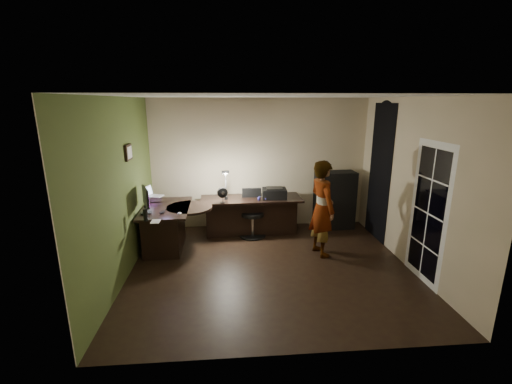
{
  "coord_description": "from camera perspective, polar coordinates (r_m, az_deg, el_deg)",
  "views": [
    {
      "loc": [
        -0.65,
        -5.05,
        2.63
      ],
      "look_at": [
        -0.15,
        1.05,
        1.0
      ],
      "focal_mm": 24.0,
      "sensor_mm": 36.0,
      "label": 1
    }
  ],
  "objects": [
    {
      "name": "desk_left",
      "position": [
        6.51,
        -14.56,
        -5.74
      ],
      "size": [
        0.85,
        1.36,
        0.78
      ],
      "primitive_type": "cube",
      "rotation": [
        0.0,
        0.0,
        0.02
      ],
      "color": "black",
      "rests_on": "floor"
    },
    {
      "name": "notepad",
      "position": [
        5.62,
        -16.4,
        -4.74
      ],
      "size": [
        0.14,
        0.19,
        0.01
      ],
      "primitive_type": "cube",
      "rotation": [
        0.0,
        0.0,
        -0.01
      ],
      "color": "silver",
      "rests_on": "desk_left"
    },
    {
      "name": "green_wall_overlay",
      "position": [
        5.45,
        -21.49,
        0.25
      ],
      "size": [
        0.0,
        4.0,
        2.7
      ],
      "primitive_type": "cube",
      "color": "#455624",
      "rests_on": "floor"
    },
    {
      "name": "floor",
      "position": [
        5.74,
        2.41,
        -12.46
      ],
      "size": [
        4.5,
        4.0,
        0.01
      ],
      "primitive_type": "cube",
      "color": "black",
      "rests_on": "ground"
    },
    {
      "name": "wall_right",
      "position": [
        5.97,
        24.58,
        1.15
      ],
      "size": [
        0.01,
        4.0,
        2.7
      ],
      "primitive_type": "cube",
      "color": "#C1AF8D",
      "rests_on": "floor"
    },
    {
      "name": "phone",
      "position": [
        6.07,
        -15.34,
        -3.21
      ],
      "size": [
        0.08,
        0.15,
        0.01
      ],
      "primitive_type": "cube",
      "rotation": [
        0.0,
        0.0,
        -0.08
      ],
      "color": "black",
      "rests_on": "desk_left"
    },
    {
      "name": "french_door",
      "position": [
        5.58,
        26.77,
        -3.21
      ],
      "size": [
        0.02,
        0.92,
        2.1
      ],
      "primitive_type": "cube",
      "color": "white",
      "rests_on": "floor"
    },
    {
      "name": "wall_back",
      "position": [
        7.2,
        0.57,
        4.67
      ],
      "size": [
        4.5,
        0.01,
        2.7
      ],
      "primitive_type": "cube",
      "color": "#C1AF8D",
      "rests_on": "floor"
    },
    {
      "name": "printer",
      "position": [
        6.82,
        3.07,
        -0.14
      ],
      "size": [
        0.49,
        0.39,
        0.21
      ],
      "primitive_type": "cube",
      "rotation": [
        0.0,
        0.0,
        -0.04
      ],
      "color": "black",
      "rests_on": "desk_right"
    },
    {
      "name": "headphones",
      "position": [
        6.67,
        1.06,
        -1.04
      ],
      "size": [
        0.19,
        0.14,
        0.08
      ],
      "primitive_type": "cube",
      "rotation": [
        0.0,
        0.0,
        -0.44
      ],
      "color": "#312B9D",
      "rests_on": "desk_right"
    },
    {
      "name": "arched_doorway",
      "position": [
        6.97,
        19.93,
        3.01
      ],
      "size": [
        0.01,
        0.9,
        2.6
      ],
      "primitive_type": "cube",
      "color": "black",
      "rests_on": "floor"
    },
    {
      "name": "laptop",
      "position": [
        6.76,
        -16.47,
        0.11
      ],
      "size": [
        0.36,
        0.35,
        0.2
      ],
      "primitive_type": "cube",
      "rotation": [
        0.0,
        0.0,
        -0.32
      ],
      "color": "silver",
      "rests_on": "laptop_stand"
    },
    {
      "name": "framed_picture",
      "position": [
        5.77,
        -20.53,
        6.19
      ],
      "size": [
        0.04,
        0.3,
        0.25
      ],
      "primitive_type": "cube",
      "color": "black",
      "rests_on": "wall_left"
    },
    {
      "name": "desk_right",
      "position": [
        6.96,
        -0.8,
        -3.97
      ],
      "size": [
        2.04,
        0.77,
        0.75
      ],
      "primitive_type": "cube",
      "rotation": [
        0.0,
        0.0,
        0.03
      ],
      "color": "black",
      "rests_on": "floor"
    },
    {
      "name": "desk_lamp",
      "position": [
        6.67,
        -5.06,
        1.45
      ],
      "size": [
        0.22,
        0.33,
        0.65
      ],
      "primitive_type": "cube",
      "rotation": [
        0.0,
        0.0,
        -0.23
      ],
      "color": "black",
      "rests_on": "desk_right"
    },
    {
      "name": "wall_front",
      "position": [
        3.37,
        6.89,
        -7.57
      ],
      "size": [
        4.5,
        0.01,
        2.7
      ],
      "primitive_type": "cube",
      "color": "#C1AF8D",
      "rests_on": "floor"
    },
    {
      "name": "monitor",
      "position": [
        6.05,
        -18.02,
        -1.91
      ],
      "size": [
        0.27,
        0.49,
        0.32
      ],
      "primitive_type": "cube",
      "rotation": [
        0.0,
        0.0,
        0.37
      ],
      "color": "black",
      "rests_on": "desk_left"
    },
    {
      "name": "desk_fan",
      "position": [
        6.49,
        -5.6,
        -0.55
      ],
      "size": [
        0.22,
        0.17,
        0.3
      ],
      "primitive_type": "cube",
      "rotation": [
        0.0,
        0.0,
        0.34
      ],
      "color": "black",
      "rests_on": "desk_right"
    },
    {
      "name": "speaker",
      "position": [
        5.68,
        -17.93,
        -3.65
      ],
      "size": [
        0.1,
        0.1,
        0.2
      ],
      "primitive_type": "cylinder",
      "rotation": [
        0.0,
        0.0,
        0.37
      ],
      "color": "black",
      "rests_on": "desk_left"
    },
    {
      "name": "laptop_stand",
      "position": [
        6.79,
        -16.38,
        -1.01
      ],
      "size": [
        0.24,
        0.21,
        0.09
      ],
      "primitive_type": "cube",
      "rotation": [
        0.0,
        0.0,
        0.16
      ],
      "color": "silver",
      "rests_on": "desk_left"
    },
    {
      "name": "wall_left",
      "position": [
        5.45,
        -21.64,
        0.25
      ],
      "size": [
        0.01,
        4.0,
        2.7
      ],
      "primitive_type": "cube",
      "color": "#C1AF8D",
      "rests_on": "floor"
    },
    {
      "name": "cabinet",
      "position": [
        7.4,
        12.95,
        -1.33
      ],
      "size": [
        0.84,
        0.46,
        1.22
      ],
      "primitive_type": "cube",
      "rotation": [
        0.0,
        0.0,
        0.06
      ],
      "color": "black",
      "rests_on": "floor"
    },
    {
      "name": "ceiling",
      "position": [
        5.1,
        2.76,
        15.72
      ],
      "size": [
        4.5,
        4.0,
        0.01
      ],
      "primitive_type": "cube",
      "color": "silver",
      "rests_on": "floor"
    },
    {
      "name": "office_chair",
      "position": [
        6.78,
        -0.58,
        -3.67
      ],
      "size": [
        0.53,
        0.53,
        0.94
      ],
      "primitive_type": "cube",
      "rotation": [
        0.0,
        0.0,
        0.01
      ],
      "color": "black",
      "rests_on": "floor"
    },
    {
      "name": "mouse",
      "position": [
        5.88,
        -12.66,
        -3.5
      ],
      "size": [
        0.08,
        0.1,
        0.03
      ],
      "primitive_type": "ellipsoid",
      "rotation": [
        0.0,
        0.0,
        0.23
      ],
      "color": "silver",
      "rests_on": "desk_left"
    },
    {
      "name": "pen",
      "position": [
        6.24,
        -14.76,
        -2.66
      ],
      "size": [
        0.02,
        0.13,
        0.01
      ],
      "primitive_type": "cube",
      "rotation": [
        0.0,
        0.0,
        0.07
      ],
      "color": "black",
      "rests_on": "desk_left"
    },
    {
      "name": "person",
      "position": [
        6.01,
        10.96,
        -2.71
      ],
      "size": [
        0.55,
        0.69,
        1.68
      ],
      "primitive_type": "imported",
      "rotation": [
        0.0,
        0.0,
        1.84
      ],
      "color": "#D8A88C",
      "rests_on": "floor"
    }
  ]
}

